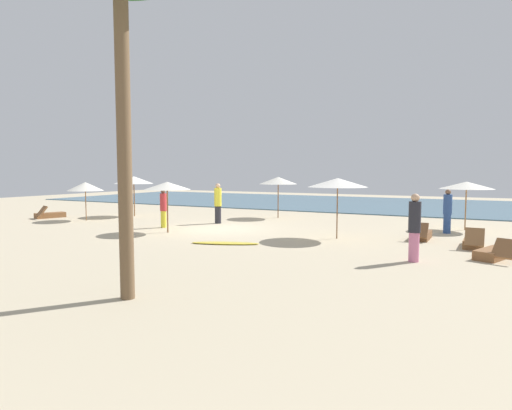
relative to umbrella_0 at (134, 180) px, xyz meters
The scene contains 17 objects.
ground_plane 7.85m from the umbrella_0, 17.22° to the right, with size 60.00×60.00×0.00m, color #BCAD8E.
ocean_water 16.56m from the umbrella_0, 63.85° to the left, with size 48.00×16.00×0.06m, color #476B7F.
umbrella_0 is the anchor object (origin of this frame).
umbrella_1 12.82m from the umbrella_0, 11.64° to the right, with size 2.22×2.22×2.29m.
umbrella_2 8.13m from the umbrella_0, 21.35° to the left, with size 2.06×2.06×2.22m.
umbrella_3 2.87m from the umbrella_0, 103.88° to the right, with size 1.80×1.80×1.98m.
umbrella_4 16.93m from the umbrella_0, ahead, with size 2.21×2.21×2.09m.
umbrella_5 7.25m from the umbrella_0, 36.14° to the right, with size 1.92×1.92×2.11m.
lounger_0 18.32m from the umbrella_0, 13.10° to the right, with size 1.17×1.80×0.67m.
lounger_1 17.43m from the umbrella_0, ahead, with size 0.65×1.69×0.72m.
lounger_2 15.58m from the umbrella_0, ahead, with size 0.63×1.71×0.68m.
lounger_3 4.84m from the umbrella_0, 140.15° to the right, with size 1.12×1.78×0.70m.
person_0 5.74m from the umbrella_0, 33.74° to the right, with size 0.40×0.40×1.75m.
person_1 16.73m from the umbrella_0, 19.68° to the right, with size 0.37×0.37×1.93m.
person_2 16.21m from the umbrella_0, ahead, with size 0.47×0.47×1.81m.
person_3 6.14m from the umbrella_0, ahead, with size 0.43×0.43×1.95m.
surfboard 11.17m from the umbrella_0, 30.57° to the right, with size 2.41×1.31×0.07m.
Camera 1 is at (10.11, -16.12, 2.57)m, focal length 30.34 mm.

